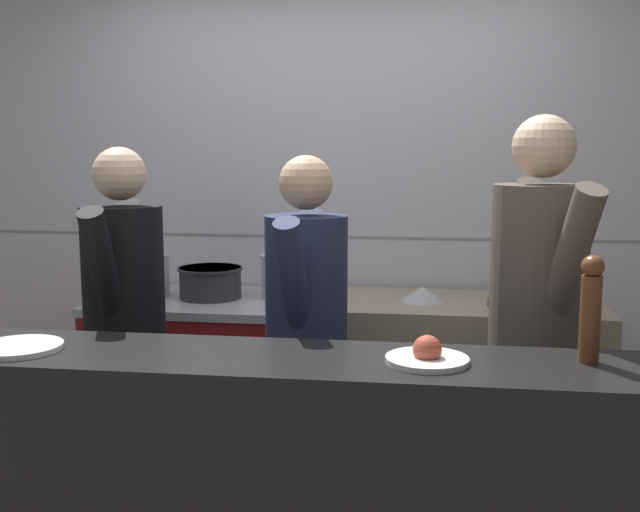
# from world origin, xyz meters

# --- Properties ---
(wall_back_tiled) EXTENTS (8.00, 0.06, 2.60)m
(wall_back_tiled) POSITION_xyz_m (0.00, 1.57, 1.30)
(wall_back_tiled) COLOR silver
(wall_back_tiled) RESTS_ON ground_plane
(oven_range) EXTENTS (1.14, 0.71, 0.87)m
(oven_range) POSITION_xyz_m (-0.58, 1.17, 0.44)
(oven_range) COLOR maroon
(oven_range) RESTS_ON ground_plane
(prep_counter) EXTENTS (1.31, 0.65, 0.89)m
(prep_counter) POSITION_xyz_m (0.67, 1.17, 0.44)
(prep_counter) COLOR gray
(prep_counter) RESTS_ON ground_plane
(pass_counter) EXTENTS (3.26, 0.45, 0.97)m
(pass_counter) POSITION_xyz_m (0.10, -0.18, 0.48)
(pass_counter) COLOR black
(pass_counter) RESTS_ON ground_plane
(stock_pot) EXTENTS (0.27, 0.27, 0.22)m
(stock_pot) POSITION_xyz_m (-0.92, 1.15, 0.99)
(stock_pot) COLOR #B7BABF
(stock_pot) RESTS_ON oven_range
(sauce_pot) EXTENTS (0.33, 0.33, 0.16)m
(sauce_pot) POSITION_xyz_m (-0.58, 1.18, 0.96)
(sauce_pot) COLOR #2D2D33
(sauce_pot) RESTS_ON oven_range
(braising_pot) EXTENTS (0.24, 0.24, 0.22)m
(braising_pot) POSITION_xyz_m (-0.21, 1.23, 0.99)
(braising_pot) COLOR beige
(braising_pot) RESTS_ON oven_range
(mixing_bowl_steel) EXTENTS (0.21, 0.21, 0.07)m
(mixing_bowl_steel) POSITION_xyz_m (0.47, 1.16, 0.93)
(mixing_bowl_steel) COLOR #B7BABF
(mixing_bowl_steel) RESTS_ON prep_counter
(chefs_knife) EXTENTS (0.39, 0.15, 0.02)m
(chefs_knife) POSITION_xyz_m (0.96, 1.02, 0.90)
(chefs_knife) COLOR #B7BABF
(chefs_knife) RESTS_ON prep_counter
(plated_dish_main) EXTENTS (0.28, 0.28, 0.02)m
(plated_dish_main) POSITION_xyz_m (-0.80, -0.23, 0.98)
(plated_dish_main) COLOR white
(plated_dish_main) RESTS_ON pass_counter
(plated_dish_appetiser) EXTENTS (0.25, 0.25, 0.09)m
(plated_dish_appetiser) POSITION_xyz_m (0.50, -0.19, 0.99)
(plated_dish_appetiser) COLOR white
(plated_dish_appetiser) RESTS_ON pass_counter
(pepper_mill) EXTENTS (0.07, 0.07, 0.33)m
(pepper_mill) POSITION_xyz_m (0.98, -0.11, 1.15)
(pepper_mill) COLOR brown
(pepper_mill) RESTS_ON pass_counter
(chef_head_cook) EXTENTS (0.34, 0.71, 1.62)m
(chef_head_cook) POSITION_xyz_m (-0.73, 0.46, 0.90)
(chef_head_cook) COLOR black
(chef_head_cook) RESTS_ON ground_plane
(chef_sous) EXTENTS (0.35, 0.70, 1.59)m
(chef_sous) POSITION_xyz_m (0.03, 0.44, 0.89)
(chef_sous) COLOR black
(chef_sous) RESTS_ON ground_plane
(chef_line) EXTENTS (0.45, 0.75, 1.74)m
(chef_line) POSITION_xyz_m (0.90, 0.42, 0.97)
(chef_line) COLOR black
(chef_line) RESTS_ON ground_plane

